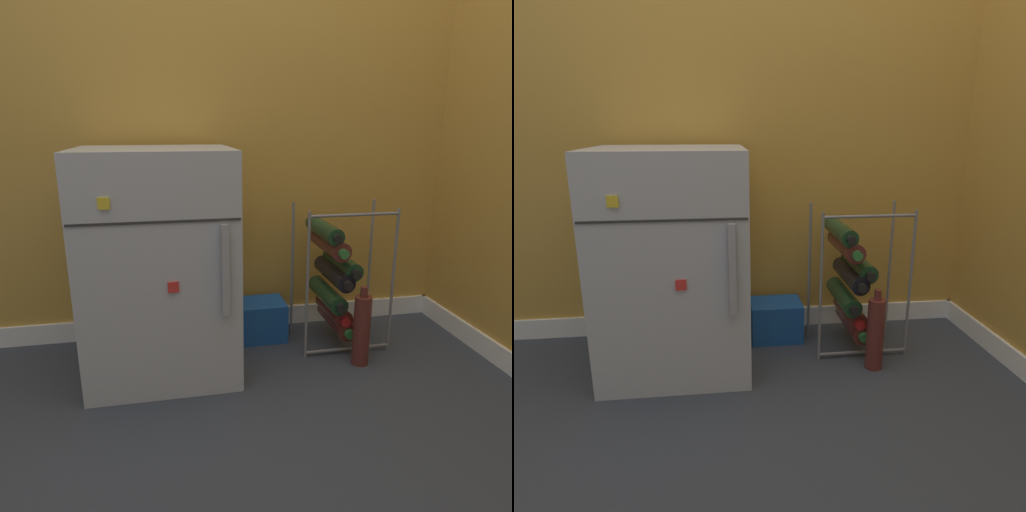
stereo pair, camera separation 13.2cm
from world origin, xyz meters
TOP-DOWN VIEW (x-y plane):
  - ground_plane at (0.00, 0.00)m, footprint 14.00×14.00m
  - wall_back at (0.00, 0.62)m, footprint 6.86×0.07m
  - mini_fridge at (-0.38, 0.29)m, footprint 0.55×0.53m
  - wine_rack at (0.33, 0.34)m, footprint 0.38×0.32m
  - soda_box at (0.04, 0.46)m, footprint 0.22×0.17m
  - loose_bottle_floor at (0.39, 0.15)m, footprint 0.07×0.07m

SIDE VIEW (x-z plane):
  - ground_plane at x=0.00m, z-range 0.00..0.00m
  - soda_box at x=0.04m, z-range 0.00..0.17m
  - loose_bottle_floor at x=0.39m, z-range -0.02..0.31m
  - wine_rack at x=0.33m, z-range -0.01..0.61m
  - mini_fridge at x=-0.38m, z-range 0.00..0.85m
  - wall_back at x=0.00m, z-range -0.01..2.49m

